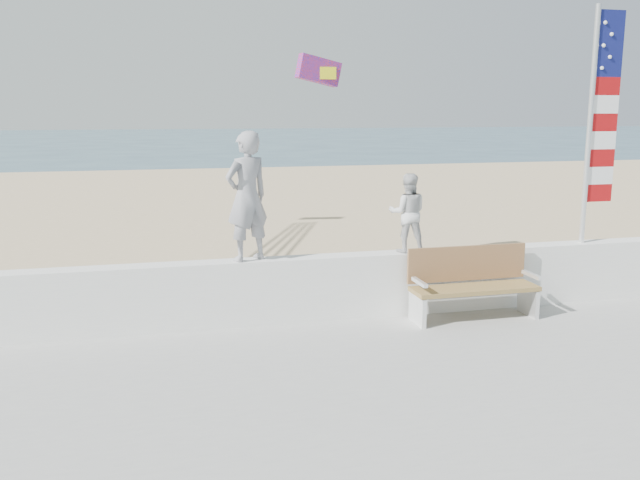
% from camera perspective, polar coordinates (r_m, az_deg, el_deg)
% --- Properties ---
extents(ground, '(220.00, 220.00, 0.00)m').
position_cam_1_polar(ground, '(7.81, 1.83, -12.30)').
color(ground, '#325365').
rests_on(ground, ground).
extents(sand, '(90.00, 40.00, 0.08)m').
position_cam_1_polar(sand, '(16.31, -6.84, 0.07)').
color(sand, '#C9AF86').
rests_on(sand, ground).
extents(seawall, '(30.00, 0.35, 0.90)m').
position_cam_1_polar(seawall, '(9.44, -1.48, -4.13)').
color(seawall, white).
rests_on(seawall, boardwalk).
extents(adult, '(0.75, 0.64, 1.73)m').
position_cam_1_polar(adult, '(9.06, -6.17, 3.66)').
color(adult, gray).
rests_on(adult, seawall).
extents(child, '(0.64, 0.56, 1.12)m').
position_cam_1_polar(child, '(9.68, 7.40, 2.28)').
color(child, silver).
rests_on(child, seawall).
extents(bench, '(1.80, 0.57, 1.00)m').
position_cam_1_polar(bench, '(9.78, 12.66, -3.50)').
color(bench, olive).
rests_on(bench, boardwalk).
extents(flag, '(0.50, 0.08, 3.50)m').
position_cam_1_polar(flag, '(11.02, 22.37, 9.65)').
color(flag, silver).
rests_on(flag, seawall).
extents(parafoil_kite, '(0.87, 0.36, 0.58)m').
position_cam_1_polar(parafoil_kite, '(12.45, -0.02, 14.06)').
color(parafoil_kite, red).
rests_on(parafoil_kite, ground).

